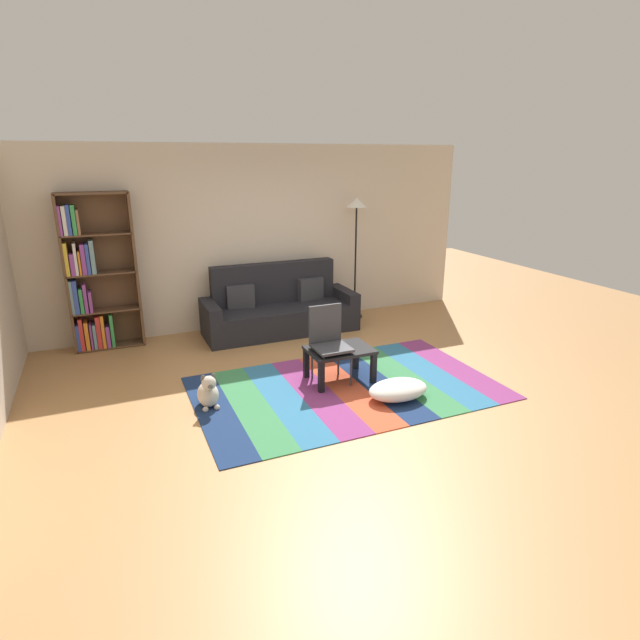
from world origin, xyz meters
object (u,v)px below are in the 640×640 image
(bookshelf, at_px, (93,280))
(tv_remote, at_px, (331,346))
(standing_lamp, at_px, (356,219))
(folding_chair, at_px, (328,338))
(couch, at_px, (279,309))
(dog, at_px, (208,393))
(pouf, at_px, (398,390))
(coffee_table, at_px, (340,354))

(bookshelf, height_order, tv_remote, bookshelf)
(standing_lamp, relative_size, folding_chair, 2.13)
(couch, bearing_deg, dog, -126.11)
(pouf, relative_size, tv_remote, 4.51)
(couch, bearing_deg, tv_remote, -90.56)
(bookshelf, distance_m, coffee_table, 3.47)
(bookshelf, relative_size, standing_lamp, 1.09)
(couch, xyz_separation_m, pouf, (0.43, -2.68, -0.23))
(standing_lamp, xyz_separation_m, tv_remote, (-1.38, -2.09, -1.19))
(tv_remote, height_order, folding_chair, folding_chair)
(dog, distance_m, tv_remote, 1.50)
(tv_remote, distance_m, folding_chair, 0.13)
(folding_chair, bearing_deg, couch, 102.44)
(couch, height_order, bookshelf, bookshelf)
(bookshelf, height_order, folding_chair, bookshelf)
(couch, relative_size, dog, 5.69)
(standing_lamp, distance_m, folding_chair, 2.76)
(bookshelf, distance_m, folding_chair, 3.32)
(couch, distance_m, standing_lamp, 1.86)
(bookshelf, distance_m, tv_remote, 3.35)
(dog, height_order, folding_chair, folding_chair)
(bookshelf, xyz_separation_m, standing_lamp, (3.85, -0.11, 0.65))
(couch, height_order, tv_remote, couch)
(standing_lamp, bearing_deg, bookshelf, 178.40)
(bookshelf, distance_m, pouf, 4.25)
(dog, bearing_deg, coffee_table, 2.06)
(couch, xyz_separation_m, dog, (-1.49, -2.04, -0.18))
(coffee_table, bearing_deg, tv_remote, 135.60)
(pouf, xyz_separation_m, tv_remote, (-0.45, 0.77, 0.30))
(bookshelf, bearing_deg, tv_remote, -41.65)
(couch, height_order, pouf, couch)
(couch, relative_size, coffee_table, 3.06)
(pouf, xyz_separation_m, dog, (-1.92, 0.64, 0.05))
(dog, relative_size, folding_chair, 0.44)
(bookshelf, relative_size, pouf, 3.09)
(pouf, relative_size, folding_chair, 0.75)
(tv_remote, bearing_deg, coffee_table, -41.97)
(bookshelf, distance_m, standing_lamp, 3.90)
(coffee_table, xyz_separation_m, folding_chair, (-0.12, 0.05, 0.20))
(dog, distance_m, folding_chair, 1.48)
(bookshelf, xyz_separation_m, dog, (1.00, -2.33, -0.79))
(bookshelf, bearing_deg, coffee_table, -41.73)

